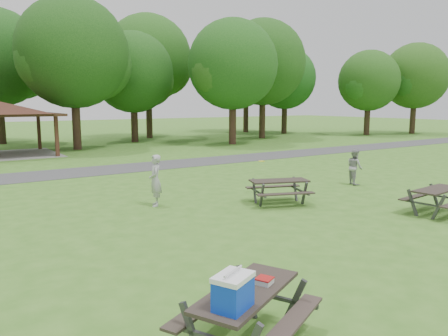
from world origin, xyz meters
TOP-DOWN VIEW (x-y plane):
  - ground at (0.00, 0.00)m, footprint 160.00×160.00m
  - asphalt_path at (0.00, 14.00)m, footprint 120.00×3.20m
  - tree_row_e at (2.10, 25.03)m, footprint 8.40×8.00m
  - tree_row_f at (8.09, 28.53)m, footprint 7.35×7.00m
  - tree_row_g at (14.09, 22.03)m, footprint 7.77×7.40m
  - tree_row_h at (20.10, 25.53)m, footprint 8.61×8.20m
  - tree_row_i at (26.08, 29.03)m, footprint 7.14×6.80m
  - tree_row_j at (32.08, 22.53)m, footprint 6.72×6.40m
  - tree_deep_c at (11.10, 32.03)m, footprint 8.82×8.40m
  - tree_deep_d at (24.10, 33.53)m, footprint 8.40×8.00m
  - tree_flank_right at (38.09, 21.03)m, footprint 7.56×7.20m
  - picnic_table_near at (-3.64, -3.35)m, footprint 2.47×2.29m
  - picnic_table_middle at (2.77, 3.24)m, footprint 2.41×2.18m
  - picnic_table_far at (5.94, -0.57)m, footprint 2.05×1.71m
  - frisbee_in_flight at (3.22, 4.77)m, footprint 0.24×0.24m
  - frisbee_thrower at (-0.89, 5.32)m, footprint 0.62×0.74m
  - frisbee_catcher at (7.79, 4.15)m, footprint 0.81×0.90m

SIDE VIEW (x-z plane):
  - ground at x=0.00m, z-range 0.00..0.00m
  - asphalt_path at x=0.00m, z-range 0.00..0.02m
  - picnic_table_far at x=5.94m, z-range 0.20..1.03m
  - picnic_table_middle at x=2.77m, z-range 0.20..1.06m
  - frisbee_catcher at x=7.79m, z-range 0.00..1.50m
  - picnic_table_near at x=-3.64m, z-range 0.10..1.48m
  - frisbee_thrower at x=-0.89m, z-range 0.00..1.74m
  - frisbee_in_flight at x=3.22m, z-range 1.27..1.29m
  - tree_row_j at x=32.08m, z-range 1.08..10.04m
  - tree_row_f at x=8.09m, z-range 1.06..10.62m
  - tree_row_i at x=26.08m, z-range 1.15..10.67m
  - tree_flank_right at x=38.09m, z-range 1.17..11.14m
  - tree_row_g at x=14.09m, z-range 1.20..11.46m
  - tree_row_e at x=2.10m, z-range 1.27..12.29m
  - tree_row_h at x=20.10m, z-range 1.34..12.71m
  - tree_deep_d at x=24.10m, z-range 1.39..12.66m
  - tree_deep_c at x=11.10m, z-range 1.49..13.39m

